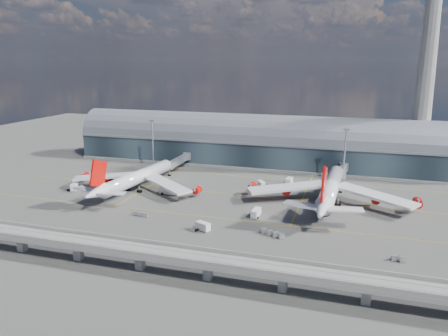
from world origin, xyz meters
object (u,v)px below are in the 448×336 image
(service_truck_1, at_px, (203,226))
(cargo_train_1, at_px, (273,234))
(service_truck_3, at_px, (256,213))
(service_truck_5, at_px, (261,184))
(cargo_train_0, at_px, (141,214))
(airliner_right, at_px, (330,190))
(cargo_train_2, at_px, (398,259))
(floodlight_mast_right, at_px, (345,154))
(floodlight_mast_left, at_px, (153,142))
(service_truck_2, at_px, (169,191))
(service_truck_4, at_px, (289,181))
(control_tower, at_px, (426,71))
(service_truck_0, at_px, (75,186))
(airliner_left, at_px, (135,178))

(service_truck_1, bearing_deg, cargo_train_1, -59.62)
(service_truck_3, bearing_deg, service_truck_5, 103.57)
(cargo_train_1, bearing_deg, cargo_train_0, 60.88)
(airliner_right, xyz_separation_m, cargo_train_2, (22.87, -47.07, -5.20))
(floodlight_mast_right, bearing_deg, floodlight_mast_left, 180.00)
(service_truck_3, bearing_deg, service_truck_2, 163.25)
(airliner_right, distance_m, service_truck_5, 35.69)
(airliner_right, bearing_deg, service_truck_3, -135.58)
(service_truck_3, bearing_deg, service_truck_4, 87.78)
(airliner_right, bearing_deg, control_tower, 60.46)
(service_truck_3, xyz_separation_m, service_truck_4, (4.90, 46.73, 0.08))
(control_tower, distance_m, service_truck_4, 87.40)
(service_truck_0, xyz_separation_m, cargo_train_1, (95.16, -25.96, -0.79))
(service_truck_1, distance_m, cargo_train_0, 27.93)
(floodlight_mast_right, relative_size, service_truck_5, 4.28)
(floodlight_mast_left, distance_m, service_truck_0, 53.23)
(control_tower, xyz_separation_m, cargo_train_1, (-54.27, -103.77, -50.81))
(floodlight_mast_right, bearing_deg, service_truck_1, -118.77)
(service_truck_0, bearing_deg, service_truck_3, -29.97)
(control_tower, distance_m, service_truck_1, 140.94)
(service_truck_1, xyz_separation_m, cargo_train_2, (62.08, -5.24, -0.76))
(service_truck_1, bearing_deg, cargo_train_2, -70.32)
(service_truck_2, relative_size, cargo_train_1, 0.96)
(cargo_train_0, xyz_separation_m, cargo_train_1, (50.82, -4.07, 0.05))
(airliner_right, distance_m, service_truck_4, 31.21)
(cargo_train_1, bearing_deg, service_truck_5, -8.15)
(service_truck_1, bearing_deg, floodlight_mast_left, 60.63)
(floodlight_mast_right, distance_m, service_truck_0, 125.38)
(floodlight_mast_left, relative_size, cargo_train_2, 5.75)
(control_tower, relative_size, airliner_left, 1.56)
(service_truck_3, distance_m, service_truck_4, 46.98)
(airliner_right, bearing_deg, airliner_left, -173.94)
(service_truck_1, xyz_separation_m, service_truck_5, (7.47, 57.50, -0.09))
(service_truck_0, relative_size, service_truck_3, 1.26)
(floodlight_mast_left, bearing_deg, cargo_train_2, -35.00)
(floodlight_mast_left, height_order, floodlight_mast_right, same)
(floodlight_mast_left, bearing_deg, airliner_right, -20.69)
(control_tower, xyz_separation_m, service_truck_5, (-70.47, -48.70, -50.22))
(airliner_right, bearing_deg, floodlight_mast_right, 85.64)
(service_truck_5, bearing_deg, cargo_train_0, -157.54)
(service_truck_4, bearing_deg, service_truck_2, -141.11)
(floodlight_mast_left, bearing_deg, service_truck_2, -56.39)
(floodlight_mast_right, relative_size, cargo_train_0, 3.78)
(airliner_right, xyz_separation_m, service_truck_3, (-25.02, -23.27, -4.43))
(cargo_train_0, bearing_deg, airliner_right, -70.72)
(floodlight_mast_right, xyz_separation_m, cargo_train_0, (-70.09, -71.70, -12.86))
(floodlight_mast_left, xyz_separation_m, cargo_train_0, (29.91, -71.70, -12.86))
(control_tower, bearing_deg, airliner_left, -149.91)
(service_truck_0, distance_m, cargo_train_2, 137.75)
(service_truck_2, height_order, service_truck_4, service_truck_2)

